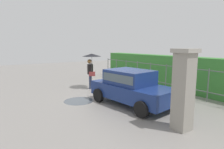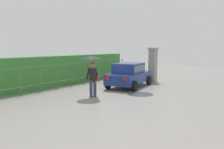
% 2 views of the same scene
% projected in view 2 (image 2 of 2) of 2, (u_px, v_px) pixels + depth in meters
% --- Properties ---
extents(ground_plane, '(40.00, 40.00, 0.00)m').
position_uv_depth(ground_plane, '(114.00, 90.00, 13.60)').
color(ground_plane, gray).
extents(car, '(3.90, 2.25, 1.48)m').
position_uv_depth(car, '(129.00, 74.00, 14.49)').
color(car, navy).
rests_on(car, ground).
extents(pedestrian, '(1.09, 1.09, 2.04)m').
position_uv_depth(pedestrian, '(92.00, 66.00, 11.44)').
color(pedestrian, '#2D3856').
rests_on(pedestrian, ground).
extents(gate_pillar, '(0.60, 0.60, 2.42)m').
position_uv_depth(gate_pillar, '(153.00, 64.00, 16.53)').
color(gate_pillar, gray).
rests_on(gate_pillar, ground).
extents(fence_section, '(10.74, 0.05, 1.50)m').
position_uv_depth(fence_section, '(78.00, 73.00, 15.13)').
color(fence_section, '#59605B').
rests_on(fence_section, ground).
extents(hedge_row, '(11.69, 0.90, 1.90)m').
position_uv_depth(hedge_row, '(67.00, 70.00, 15.69)').
color(hedge_row, '#387F33').
rests_on(hedge_row, ground).
extents(puddle_near, '(1.36, 1.36, 0.00)m').
position_uv_depth(puddle_near, '(140.00, 94.00, 12.27)').
color(puddle_near, '#4C545B').
rests_on(puddle_near, ground).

